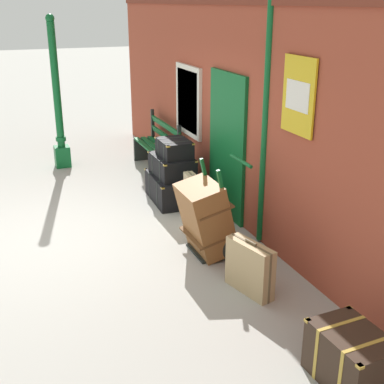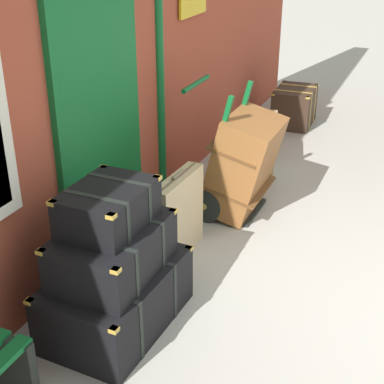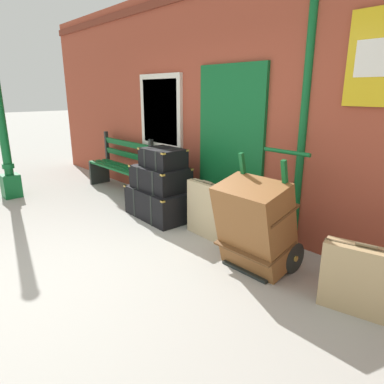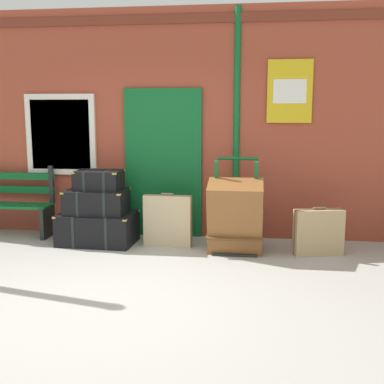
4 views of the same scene
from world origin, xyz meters
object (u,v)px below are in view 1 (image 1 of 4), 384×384
object	(u,v)px
steamer_trunk_top	(174,148)
steamer_trunk_base	(172,188)
lamp_post	(58,112)
platform_bench	(158,147)
corner_trunk	(351,358)
porters_trolley	(218,231)
steamer_trunk_middle	(172,166)
suitcase_olive	(250,268)
suitcase_beige	(195,201)
large_brown_trunk	(206,218)

from	to	relation	value
steamer_trunk_top	steamer_trunk_base	bearing A→B (deg)	-128.87
lamp_post	platform_bench	xyz separation A→B (m)	(0.91, 1.64, -0.61)
steamer_trunk_base	corner_trunk	distance (m)	4.51
lamp_post	porters_trolley	distance (m)	4.62
lamp_post	steamer_trunk_middle	world-z (taller)	lamp_post
suitcase_olive	suitcase_beige	size ratio (longest dim) A/B	0.88
large_brown_trunk	suitcase_olive	distance (m)	1.06
steamer_trunk_base	large_brown_trunk	distance (m)	1.91
platform_bench	steamer_trunk_middle	world-z (taller)	platform_bench
porters_trolley	suitcase_beige	distance (m)	0.91
steamer_trunk_base	suitcase_olive	size ratio (longest dim) A/B	1.61
platform_bench	large_brown_trunk	distance (m)	3.50
porters_trolley	large_brown_trunk	world-z (taller)	porters_trolley
steamer_trunk_base	suitcase_beige	size ratio (longest dim) A/B	1.42
steamer_trunk_top	corner_trunk	xyz separation A→B (m)	(4.48, -0.08, -0.63)
steamer_trunk_top	porters_trolley	xyz separation A→B (m)	(1.85, -0.08, -0.60)
steamer_trunk_middle	suitcase_olive	bearing A→B (deg)	-3.02
suitcase_olive	suitcase_beige	xyz separation A→B (m)	(-1.95, 0.15, 0.05)
suitcase_olive	porters_trolley	bearing A→B (deg)	174.52
lamp_post	platform_bench	bearing A→B (deg)	61.14
corner_trunk	porters_trolley	bearing A→B (deg)	-179.94
suitcase_olive	suitcase_beige	world-z (taller)	suitcase_beige
steamer_trunk_top	corner_trunk	distance (m)	4.53
porters_trolley	platform_bench	bearing A→B (deg)	174.39
platform_bench	steamer_trunk_base	distance (m)	1.63
porters_trolley	corner_trunk	bearing A→B (deg)	0.06
platform_bench	porters_trolley	xyz separation A→B (m)	(3.46, -0.34, -0.17)
suitcase_beige	steamer_trunk_top	bearing A→B (deg)	177.73
steamer_trunk_top	porters_trolley	bearing A→B (deg)	-2.62
platform_bench	corner_trunk	world-z (taller)	platform_bench
suitcase_olive	corner_trunk	xyz separation A→B (m)	(1.60, 0.10, -0.05)
platform_bench	corner_trunk	xyz separation A→B (m)	(6.09, -0.34, -0.20)
suitcase_olive	lamp_post	bearing A→B (deg)	-167.43
steamer_trunk_middle	steamer_trunk_top	bearing A→B (deg)	44.52
platform_bench	suitcase_beige	size ratio (longest dim) A/B	2.20
corner_trunk	steamer_trunk_middle	bearing A→B (deg)	179.35
lamp_post	steamer_trunk_base	xyz separation A→B (m)	(2.49, 1.36, -0.85)
suitcase_beige	steamer_trunk_base	bearing A→B (deg)	179.77
lamp_post	large_brown_trunk	distance (m)	4.55
platform_bench	suitcase_olive	distance (m)	4.52
lamp_post	steamer_trunk_top	size ratio (longest dim) A/B	4.57
large_brown_trunk	suitcase_olive	xyz separation A→B (m)	(1.04, 0.08, -0.19)
porters_trolley	suitcase_olive	size ratio (longest dim) A/B	1.85
platform_bench	porters_trolley	distance (m)	3.48
steamer_trunk_middle	suitcase_beige	world-z (taller)	steamer_trunk_middle
steamer_trunk_middle	suitcase_olive	world-z (taller)	steamer_trunk_middle
steamer_trunk_middle	steamer_trunk_top	size ratio (longest dim) A/B	1.33
steamer_trunk_middle	steamer_trunk_top	distance (m)	0.29
platform_bench	steamer_trunk_base	xyz separation A→B (m)	(1.58, -0.29, -0.23)
steamer_trunk_base	suitcase_beige	distance (m)	0.98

